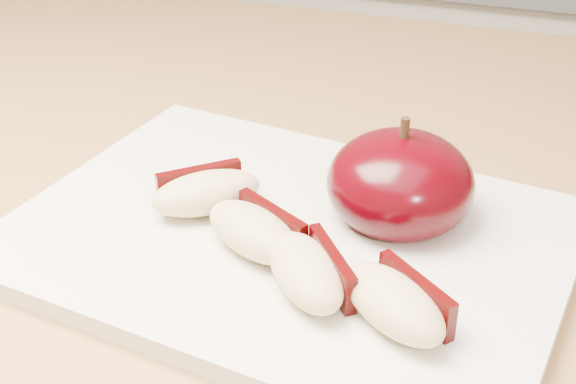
% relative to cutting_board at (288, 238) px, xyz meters
% --- Properties ---
extents(back_cabinet, '(2.40, 0.62, 0.94)m').
position_rel_cutting_board_xyz_m(back_cabinet, '(-0.07, 0.81, -0.44)').
color(back_cabinet, silver).
rests_on(back_cabinet, ground).
extents(cutting_board, '(0.34, 0.27, 0.01)m').
position_rel_cutting_board_xyz_m(cutting_board, '(0.00, 0.00, 0.00)').
color(cutting_board, silver).
rests_on(cutting_board, island_counter).
extents(apple_half, '(0.10, 0.10, 0.07)m').
position_rel_cutting_board_xyz_m(apple_half, '(0.06, 0.04, 0.03)').
color(apple_half, black).
rests_on(apple_half, cutting_board).
extents(apple_wedge_a, '(0.07, 0.07, 0.02)m').
position_rel_cutting_board_xyz_m(apple_wedge_a, '(-0.05, 0.01, 0.02)').
color(apple_wedge_a, tan).
rests_on(apple_wedge_a, cutting_board).
extents(apple_wedge_b, '(0.07, 0.06, 0.02)m').
position_rel_cutting_board_xyz_m(apple_wedge_b, '(-0.01, -0.02, 0.02)').
color(apple_wedge_b, tan).
rests_on(apple_wedge_b, cutting_board).
extents(apple_wedge_c, '(0.07, 0.07, 0.02)m').
position_rel_cutting_board_xyz_m(apple_wedge_c, '(0.03, -0.05, 0.02)').
color(apple_wedge_c, tan).
rests_on(apple_wedge_c, cutting_board).
extents(apple_wedge_d, '(0.07, 0.07, 0.02)m').
position_rel_cutting_board_xyz_m(apple_wedge_d, '(0.08, -0.06, 0.02)').
color(apple_wedge_d, tan).
rests_on(apple_wedge_d, cutting_board).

